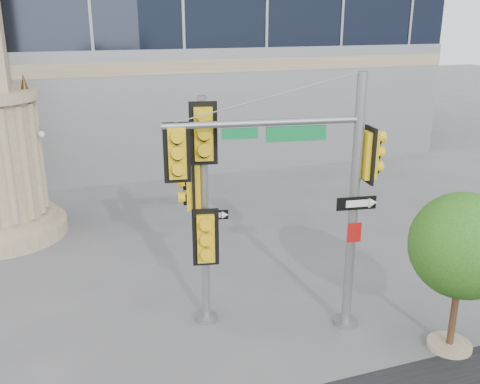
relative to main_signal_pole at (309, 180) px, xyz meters
name	(u,v)px	position (x,y,z in m)	size (l,w,h in m)	color
ground	(249,341)	(-1.44, -0.05, -3.90)	(120.00, 120.00, 0.00)	#545456
main_signal_pole	(309,180)	(0.00, 0.00, 0.00)	(4.84, 1.13, 6.29)	slate
secondary_signal_pole	(202,198)	(-2.22, 1.08, -0.53)	(0.99, 0.86, 5.73)	slate
street_tree	(464,249)	(2.98, -1.83, -1.39)	(2.44, 2.39, 3.81)	gray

